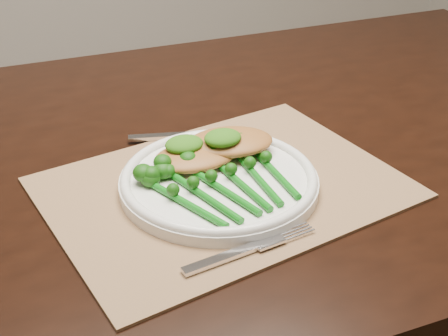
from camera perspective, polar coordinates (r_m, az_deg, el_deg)
name	(u,v)px	position (r m, az deg, el deg)	size (l,w,h in m)	color
dining_table	(216,317)	(1.20, -0.76, -13.44)	(1.60, 0.90, 0.75)	black
placemat	(224,187)	(0.86, -0.03, -1.79)	(0.47, 0.34, 0.00)	#896645
dinner_plate	(219,180)	(0.85, -0.47, -1.10)	(0.27, 0.27, 0.02)	white
knife	(177,135)	(0.98, -4.31, 2.99)	(0.19, 0.06, 0.01)	silver
fork	(258,245)	(0.74, 3.15, -7.06)	(0.18, 0.04, 0.01)	silver
chicken_fillet_left	(195,156)	(0.87, -2.66, 1.07)	(0.12, 0.08, 0.02)	#A76930
chicken_fillet_right	(230,142)	(0.89, 0.57, 2.42)	(0.12, 0.09, 0.02)	#A76930
pesto_dollop_left	(184,144)	(0.87, -3.67, 2.17)	(0.05, 0.05, 0.02)	#1C4E0B
pesto_dollop_right	(223,138)	(0.87, -0.12, 2.78)	(0.05, 0.05, 0.02)	#1C4E0B
broccolini_bundle	(231,186)	(0.82, 0.63, -1.64)	(0.20, 0.21, 0.04)	#0C5F10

